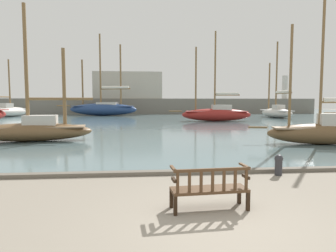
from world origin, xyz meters
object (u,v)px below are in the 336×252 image
(park_bench, at_px, (210,188))
(sailboat_mid_starboard, at_px, (323,131))
(sailboat_centre_channel, at_px, (276,111))
(sailboat_nearest_port, at_px, (32,129))
(sailboat_far_starboard, at_px, (216,113))
(mooring_bollard, at_px, (279,164))
(sailboat_outer_port, at_px, (103,108))
(sailboat_outer_starboard, at_px, (9,111))

(park_bench, bearing_deg, sailboat_mid_starboard, 46.88)
(sailboat_centre_channel, bearing_deg, sailboat_nearest_port, -138.07)
(park_bench, bearing_deg, sailboat_far_starboard, 75.16)
(sailboat_far_starboard, height_order, mooring_bollard, sailboat_far_starboard)
(mooring_bollard, bearing_deg, park_bench, -135.97)
(sailboat_nearest_port, distance_m, mooring_bollard, 13.14)
(sailboat_outer_port, distance_m, mooring_bollard, 39.75)
(sailboat_outer_port, distance_m, sailboat_centre_channel, 25.46)
(sailboat_centre_channel, bearing_deg, park_bench, -117.26)
(sailboat_far_starboard, xyz_separation_m, sailboat_centre_channel, (9.89, 6.30, -0.01))
(sailboat_far_starboard, xyz_separation_m, sailboat_outer_starboard, (-27.13, 12.34, -0.07))
(sailboat_nearest_port, relative_size, sailboat_outer_starboard, 0.91)
(sailboat_nearest_port, distance_m, sailboat_outer_port, 30.13)
(sailboat_far_starboard, distance_m, mooring_bollard, 24.24)
(park_bench, xyz_separation_m, sailboat_centre_channel, (16.93, 32.85, 0.49))
(sailboat_outer_port, bearing_deg, sailboat_far_starboard, -45.90)
(sailboat_far_starboard, height_order, sailboat_centre_channel, sailboat_centre_channel)
(sailboat_far_starboard, bearing_deg, sailboat_mid_starboard, -87.53)
(sailboat_centre_channel, bearing_deg, mooring_bollard, -115.11)
(park_bench, distance_m, sailboat_outer_starboard, 43.78)
(sailboat_mid_starboard, xyz_separation_m, sailboat_centre_channel, (9.11, 24.51, 0.19))
(sailboat_centre_channel, bearing_deg, sailboat_outer_starboard, 170.73)
(sailboat_far_starboard, relative_size, sailboat_mid_starboard, 1.35)
(sailboat_outer_port, bearing_deg, sailboat_centre_channel, -19.07)
(sailboat_mid_starboard, bearing_deg, sailboat_outer_port, 114.49)
(mooring_bollard, bearing_deg, sailboat_outer_starboard, 122.30)
(sailboat_nearest_port, xyz_separation_m, sailboat_outer_starboard, (-12.74, 27.85, 0.13))
(park_bench, distance_m, sailboat_centre_channel, 36.96)
(sailboat_nearest_port, xyz_separation_m, mooring_bollard, (10.14, -8.35, -0.41))
(park_bench, bearing_deg, mooring_bollard, 44.03)
(sailboat_outer_port, xyz_separation_m, mooring_bollard, (9.93, -38.48, -0.93))
(sailboat_nearest_port, bearing_deg, sailboat_outer_port, 89.59)
(sailboat_far_starboard, relative_size, mooring_bollard, 15.34)
(sailboat_mid_starboard, bearing_deg, sailboat_outer_starboard, 132.42)
(park_bench, height_order, sailboat_mid_starboard, sailboat_mid_starboard)
(sailboat_centre_channel, bearing_deg, sailboat_mid_starboard, -110.39)
(park_bench, xyz_separation_m, sailboat_outer_port, (-7.14, 41.17, 0.81))
(sailboat_nearest_port, xyz_separation_m, sailboat_outer_port, (0.22, 30.13, 0.52))
(sailboat_mid_starboard, height_order, sailboat_outer_starboard, sailboat_outer_starboard)
(sailboat_mid_starboard, distance_m, mooring_bollard, 7.58)
(sailboat_far_starboard, height_order, sailboat_outer_port, sailboat_outer_port)
(park_bench, height_order, sailboat_far_starboard, sailboat_far_starboard)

